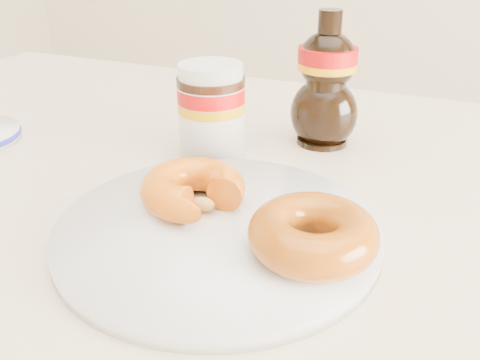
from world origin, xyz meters
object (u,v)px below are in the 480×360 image
at_px(syrup_bottle, 326,80).
at_px(donut_whole, 313,234).
at_px(nutella_jar, 211,107).
at_px(dining_table, 246,277).
at_px(plate, 218,230).
at_px(dark_jar, 207,115).
at_px(donut_bitten, 193,189).

bearing_deg(syrup_bottle, donut_whole, -76.00).
bearing_deg(syrup_bottle, nutella_jar, -140.85).
xyz_separation_m(dining_table, plate, (-0.00, -0.06, 0.09)).
bearing_deg(dining_table, plate, -92.10).
xyz_separation_m(nutella_jar, syrup_bottle, (0.11, 0.09, 0.02)).
bearing_deg(dark_jar, nutella_jar, -52.06).
bearing_deg(donut_whole, nutella_jar, 134.87).
bearing_deg(plate, dark_jar, 119.13).
xyz_separation_m(donut_whole, nutella_jar, (-0.18, 0.18, 0.03)).
xyz_separation_m(plate, syrup_bottle, (0.02, 0.26, 0.07)).
height_order(nutella_jar, dark_jar, nutella_jar).
distance_m(dining_table, nutella_jar, 0.20).
relative_size(plate, dark_jar, 3.48).
bearing_deg(donut_whole, syrup_bottle, 104.00).
height_order(dining_table, donut_whole, donut_whole).
bearing_deg(plate, syrup_bottle, 84.80).
bearing_deg(donut_whole, donut_bitten, 164.82).
distance_m(nutella_jar, dark_jar, 0.04).
distance_m(donut_bitten, nutella_jar, 0.16).
height_order(plate, donut_whole, donut_whole).
xyz_separation_m(syrup_bottle, dark_jar, (-0.13, -0.07, -0.04)).
xyz_separation_m(dining_table, syrup_bottle, (0.02, 0.20, 0.17)).
bearing_deg(nutella_jar, syrup_bottle, 39.15).
xyz_separation_m(dining_table, dark_jar, (-0.11, 0.13, 0.12)).
bearing_deg(dining_table, dark_jar, 129.79).
height_order(dining_table, donut_bitten, donut_bitten).
bearing_deg(syrup_bottle, dark_jar, -153.33).
height_order(donut_bitten, syrup_bottle, syrup_bottle).
distance_m(dining_table, syrup_bottle, 0.26).
height_order(donut_bitten, nutella_jar, nutella_jar).
xyz_separation_m(nutella_jar, dark_jar, (-0.02, 0.02, -0.02)).
bearing_deg(donut_bitten, donut_whole, -20.45).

